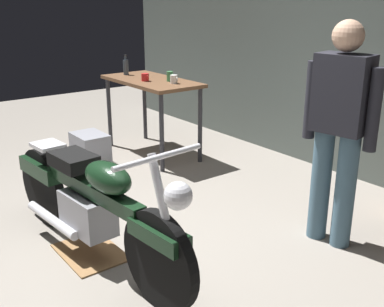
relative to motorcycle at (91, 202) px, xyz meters
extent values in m
plane|color=gray|center=(0.09, 0.14, -0.45)|extent=(12.00, 12.00, 0.00)
cube|color=#56605B|center=(0.09, 2.94, 1.10)|extent=(8.00, 0.12, 3.10)
cube|color=brown|center=(-1.78, 1.65, 0.43)|extent=(1.30, 0.64, 0.04)
cylinder|color=#2D2D33|center=(-2.37, 1.39, -0.02)|extent=(0.05, 0.05, 0.86)
cylinder|color=#2D2D33|center=(-1.19, 1.39, -0.02)|extent=(0.05, 0.05, 0.86)
cylinder|color=#2D2D33|center=(-2.37, 1.91, -0.02)|extent=(0.05, 0.05, 0.86)
cylinder|color=#2D2D33|center=(-1.19, 1.91, -0.02)|extent=(0.05, 0.05, 0.86)
cylinder|color=black|center=(0.76, 0.07, -0.13)|extent=(0.64, 0.12, 0.64)
cylinder|color=black|center=(-0.79, -0.06, -0.13)|extent=(0.64, 0.12, 0.64)
cube|color=black|center=(0.76, 0.07, 0.05)|extent=(0.45, 0.18, 0.10)
cube|color=black|center=(-0.74, -0.06, 0.05)|extent=(0.53, 0.22, 0.12)
cube|color=gray|center=(-0.07, 0.00, -0.11)|extent=(0.46, 0.28, 0.28)
cube|color=black|center=(0.03, 0.01, 0.10)|extent=(1.10, 0.19, 0.10)
ellipsoid|color=black|center=(0.23, 0.02, 0.25)|extent=(0.46, 0.26, 0.20)
cube|color=black|center=(-0.22, -0.02, 0.25)|extent=(0.38, 0.27, 0.10)
cube|color=silver|center=(-0.61, -0.05, 0.27)|extent=(0.26, 0.22, 0.03)
cylinder|color=silver|center=(0.81, 0.07, 0.20)|extent=(0.27, 0.07, 0.68)
cylinder|color=silver|center=(0.78, 0.07, 0.53)|extent=(0.08, 0.60, 0.03)
sphere|color=silver|center=(0.93, 0.08, 0.35)|extent=(0.16, 0.16, 0.16)
cylinder|color=silver|center=(-0.35, -0.17, -0.23)|extent=(0.70, 0.13, 0.07)
cylinder|color=#48677A|center=(0.96, 1.59, -0.01)|extent=(0.15, 0.15, 0.88)
cylinder|color=#48677A|center=(0.76, 1.56, -0.01)|extent=(0.15, 0.15, 0.88)
cube|color=#26262D|center=(0.86, 1.57, 0.71)|extent=(0.41, 0.28, 0.56)
cylinder|color=#26262D|center=(1.09, 1.61, 0.63)|extent=(0.09, 0.09, 0.58)
cylinder|color=#26262D|center=(0.62, 1.53, 0.63)|extent=(0.09, 0.09, 0.58)
sphere|color=tan|center=(0.86, 1.57, 1.11)|extent=(0.22, 0.22, 0.22)
cube|color=olive|center=(-0.09, 0.00, -0.44)|extent=(0.56, 0.40, 0.01)
cube|color=gray|center=(-1.93, 0.90, -0.28)|extent=(0.44, 0.32, 0.34)
cylinder|color=white|center=(-1.41, 1.71, 0.50)|extent=(0.08, 0.08, 0.09)
torus|color=white|center=(-1.36, 1.71, 0.50)|extent=(0.05, 0.01, 0.05)
cylinder|color=#3D7F4C|center=(-1.55, 1.75, 0.51)|extent=(0.07, 0.07, 0.11)
torus|color=#3D7F4C|center=(-1.51, 1.75, 0.51)|extent=(0.06, 0.01, 0.06)
cylinder|color=red|center=(-1.73, 1.54, 0.49)|extent=(0.09, 0.09, 0.09)
torus|color=red|center=(-1.68, 1.54, 0.50)|extent=(0.05, 0.01, 0.05)
cylinder|color=#3F4C59|center=(-2.25, 1.59, 0.54)|extent=(0.06, 0.06, 0.18)
cylinder|color=#3F4C59|center=(-2.25, 1.59, 0.66)|extent=(0.03, 0.03, 0.05)
cylinder|color=black|center=(-2.25, 1.59, 0.69)|extent=(0.03, 0.03, 0.01)
camera|label=1|loc=(2.82, -1.26, 1.37)|focal=43.86mm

